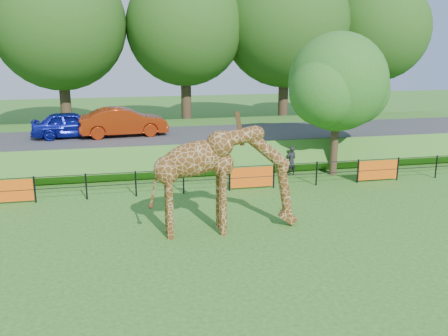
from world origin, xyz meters
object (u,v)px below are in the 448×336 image
at_px(giraffe, 226,180).
at_px(car_red, 123,122).
at_px(visitor, 291,161).
at_px(tree_east, 339,86).
at_px(car_blue, 71,124).

distance_m(giraffe, car_red, 11.24).
distance_m(visitor, tree_east, 4.17).
height_order(car_blue, visitor, car_blue).
bearing_deg(car_red, tree_east, -120.72).
xyz_separation_m(giraffe, car_red, (-3.24, 10.76, 0.34)).
height_order(car_red, tree_east, tree_east).
relative_size(giraffe, visitor, 3.59).
distance_m(car_blue, visitor, 11.47).
height_order(car_red, visitor, car_red).
bearing_deg(visitor, tree_east, 159.03).
bearing_deg(giraffe, car_blue, 117.70).
xyz_separation_m(car_red, tree_east, (9.96, -4.59, 2.11)).
height_order(visitor, tree_east, tree_east).
distance_m(giraffe, visitor, 7.94).
bearing_deg(giraffe, tree_east, 41.92).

